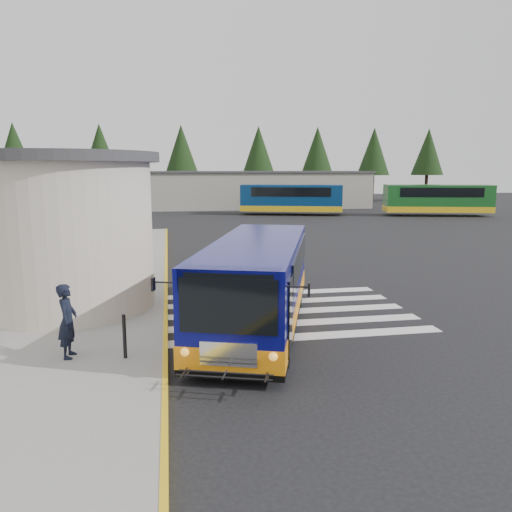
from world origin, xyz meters
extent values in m
plane|color=black|center=(0.00, 0.00, 0.00)|extent=(140.00, 140.00, 0.00)
cube|color=gray|center=(-9.00, 4.00, 0.07)|extent=(10.00, 34.00, 0.15)
cube|color=yellow|center=(-4.05, 4.00, 0.08)|extent=(0.12, 34.00, 0.16)
cylinder|color=beige|center=(-7.00, 0.50, 2.40)|extent=(5.20, 5.20, 4.50)
cylinder|color=#38383A|center=(-7.00, 0.50, 4.80)|extent=(5.80, 5.80, 0.30)
cube|color=black|center=(-6.48, 5.00, 1.25)|extent=(0.08, 1.20, 2.20)
cube|color=#38383A|center=(-6.00, 5.00, 2.55)|extent=(1.20, 1.80, 0.12)
cube|color=silver|center=(-0.50, -3.20, 0.01)|extent=(8.00, 0.55, 0.01)
cube|color=silver|center=(-0.50, -2.00, 0.01)|extent=(8.00, 0.55, 0.01)
cube|color=silver|center=(-0.50, -0.80, 0.01)|extent=(8.00, 0.55, 0.01)
cube|color=silver|center=(-0.50, 0.40, 0.01)|extent=(8.00, 0.55, 0.01)
cube|color=silver|center=(-0.50, 1.60, 0.01)|extent=(8.00, 0.55, 0.01)
cube|color=gray|center=(6.00, 42.00, 2.00)|extent=(26.00, 8.00, 4.00)
cube|color=#38383A|center=(6.00, 42.00, 4.10)|extent=(26.40, 8.40, 0.20)
cylinder|color=black|center=(-22.00, 50.00, 1.80)|extent=(0.44, 0.44, 3.60)
cone|color=black|center=(-22.00, 50.00, 6.80)|extent=(4.40, 4.40, 6.40)
cylinder|color=black|center=(-12.00, 50.00, 1.80)|extent=(0.44, 0.44, 3.60)
cone|color=black|center=(-12.00, 50.00, 6.80)|extent=(4.40, 4.40, 6.40)
cylinder|color=black|center=(-2.00, 50.00, 1.80)|extent=(0.44, 0.44, 3.60)
cone|color=black|center=(-2.00, 50.00, 6.80)|extent=(4.40, 4.40, 6.40)
cylinder|color=black|center=(8.00, 50.00, 1.80)|extent=(0.44, 0.44, 3.60)
cone|color=black|center=(8.00, 50.00, 6.80)|extent=(4.40, 4.40, 6.40)
cylinder|color=black|center=(16.00, 50.00, 1.80)|extent=(0.44, 0.44, 3.60)
cone|color=black|center=(16.00, 50.00, 6.80)|extent=(4.40, 4.40, 6.40)
cylinder|color=black|center=(24.00, 50.00, 1.80)|extent=(0.44, 0.44, 3.60)
cone|color=black|center=(24.00, 50.00, 6.80)|extent=(4.40, 4.40, 6.40)
cylinder|color=black|center=(32.00, 50.00, 1.80)|extent=(0.44, 0.44, 3.60)
cone|color=black|center=(32.00, 50.00, 6.80)|extent=(4.40, 4.40, 6.40)
cube|color=#080963|center=(-1.50, -2.21, 1.43)|extent=(4.68, 8.44, 2.13)
cube|color=orange|center=(-1.50, -2.21, 0.62)|extent=(4.72, 8.48, 0.51)
cube|color=black|center=(-1.50, -2.21, 0.32)|extent=(4.71, 8.47, 0.20)
cube|color=black|center=(-2.77, -6.10, 1.76)|extent=(1.91, 0.67, 1.13)
cube|color=silver|center=(-2.77, -6.11, 0.77)|extent=(1.14, 0.42, 0.50)
cube|color=black|center=(-2.37, -1.17, 1.85)|extent=(1.89, 5.69, 0.81)
cube|color=black|center=(-0.18, -1.88, 1.85)|extent=(1.89, 5.69, 0.81)
cylinder|color=black|center=(-3.29, -4.48, 0.43)|extent=(0.53, 0.91, 0.87)
cylinder|color=black|center=(-1.40, -5.10, 0.43)|extent=(0.53, 0.91, 0.87)
cylinder|color=black|center=(-1.71, 0.33, 0.43)|extent=(0.53, 0.91, 0.87)
cylinder|color=black|center=(0.18, -0.29, 0.43)|extent=(0.53, 0.91, 0.87)
cube|color=black|center=(-4.23, -5.46, 2.13)|extent=(0.09, 0.17, 0.27)
cube|color=black|center=(-1.22, -6.45, 2.13)|extent=(0.09, 0.17, 0.27)
imported|color=black|center=(-6.23, -4.03, 1.02)|extent=(0.46, 0.66, 1.73)
imported|color=black|center=(-7.71, -0.29, 0.96)|extent=(0.99, 1.00, 1.63)
cylinder|color=black|center=(-4.95, -4.32, 0.67)|extent=(0.08, 0.08, 1.04)
cube|color=navy|center=(8.02, 32.07, 1.68)|extent=(10.13, 5.36, 2.49)
cube|color=yellow|center=(8.02, 32.07, 0.67)|extent=(10.17, 5.40, 0.54)
cube|color=black|center=(8.02, 32.07, 2.28)|extent=(8.06, 4.80, 0.87)
cube|color=#16521D|center=(21.54, 28.59, 1.69)|extent=(10.20, 5.06, 2.51)
cube|color=yellow|center=(21.54, 28.59, 0.68)|extent=(10.24, 5.10, 0.55)
cube|color=black|center=(21.54, 28.59, 2.29)|extent=(8.10, 4.58, 0.87)
camera|label=1|loc=(-3.88, -15.59, 4.44)|focal=35.00mm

